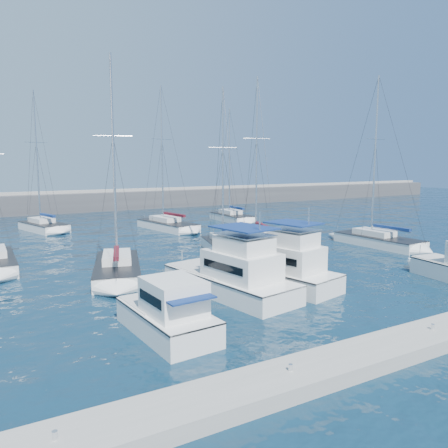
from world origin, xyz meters
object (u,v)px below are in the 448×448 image
motor_yacht_port_inner (234,276)px  sailboat_mid_b (117,268)px  motor_yacht_stbd_inner (283,269)px  sailboat_mid_d (258,237)px  sailboat_back_c (232,217)px  motor_yacht_port_outer (169,316)px  sailboat_back_b (167,225)px  sailboat_mid_c (225,246)px  sailboat_mid_e (378,240)px  sailboat_back_a (44,226)px

motor_yacht_port_inner → sailboat_mid_b: sailboat_mid_b is taller
sailboat_mid_b → motor_yacht_stbd_inner: bearing=-26.0°
sailboat_mid_d → sailboat_back_c: sailboat_mid_d is taller
motor_yacht_port_outer → sailboat_back_c: bearing=50.8°
sailboat_back_c → sailboat_mid_b: bearing=-135.9°
motor_yacht_stbd_inner → sailboat_back_b: (2.63, 26.43, -0.59)m
sailboat_mid_c → sailboat_back_b: 15.14m
motor_yacht_stbd_inner → sailboat_back_b: bearing=71.0°
sailboat_mid_e → sailboat_back_c: bearing=94.2°
motor_yacht_stbd_inner → sailboat_back_c: 32.09m
motor_yacht_port_outer → sailboat_mid_d: (16.89, 17.74, -0.41)m
motor_yacht_port_outer → motor_yacht_port_inner: bearing=29.5°
sailboat_mid_b → sailboat_back_b: sailboat_back_b is taller
sailboat_mid_c → motor_yacht_stbd_inner: bearing=-85.6°
motor_yacht_port_outer → sailboat_back_a: (-0.94, 36.62, -0.39)m
sailboat_mid_e → sailboat_back_b: size_ratio=0.95×
sailboat_mid_c → sailboat_back_a: bearing=135.4°
sailboat_mid_b → sailboat_mid_c: sailboat_mid_b is taller
motor_yacht_port_outer → motor_yacht_stbd_inner: motor_yacht_stbd_inner is taller
sailboat_mid_c → sailboat_back_b: bearing=102.6°
motor_yacht_port_outer → sailboat_mid_c: (11.68, 15.34, -0.41)m
sailboat_mid_b → sailboat_back_a: (-1.85, 24.70, 0.03)m
sailboat_mid_d → sailboat_mid_e: size_ratio=1.02×
motor_yacht_stbd_inner → sailboat_back_a: bearing=94.6°
motor_yacht_port_inner → motor_yacht_stbd_inner: same height
motor_yacht_port_inner → sailboat_back_a: bearing=91.6°
sailboat_mid_c → sailboat_mid_d: 5.74m
sailboat_mid_d → sailboat_back_c: size_ratio=1.07×
motor_yacht_port_outer → sailboat_mid_b: size_ratio=0.39×
motor_yacht_port_inner → sailboat_back_b: sailboat_back_b is taller
sailboat_mid_d → motor_yacht_port_inner: bearing=-112.0°
motor_yacht_port_outer → sailboat_back_a: 36.64m
sailboat_mid_b → sailboat_back_c: sailboat_mid_b is taller
sailboat_mid_d → sailboat_back_a: (-17.83, 18.89, 0.02)m
sailboat_mid_d → sailboat_mid_c: bearing=-138.6°
motor_yacht_port_inner → sailboat_back_a: 33.35m
sailboat_mid_b → sailboat_mid_e: bearing=13.2°
sailboat_mid_b → motor_yacht_port_outer: bearing=-78.2°
sailboat_back_a → sailboat_back_c: sailboat_back_a is taller
sailboat_back_a → sailboat_back_c: 24.09m
sailboat_mid_d → sailboat_back_a: bearing=150.1°
motor_yacht_port_inner → sailboat_mid_d: (11.01, 13.76, -0.60)m
sailboat_mid_b → sailboat_back_a: bearing=110.5°
sailboat_mid_c → sailboat_back_c: 21.13m
motor_yacht_port_outer → motor_yacht_port_inner: size_ratio=0.63×
motor_yacht_port_outer → sailboat_mid_e: (26.09, 10.64, -0.41)m
sailboat_mid_d → sailboat_back_b: (-4.65, 12.73, 0.00)m
sailboat_mid_b → sailboat_back_b: bearing=74.7°
sailboat_back_b → sailboat_mid_c: bearing=-103.2°
sailboat_back_b → motor_yacht_port_outer: bearing=-123.0°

